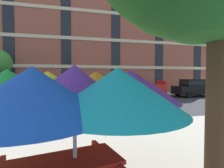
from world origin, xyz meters
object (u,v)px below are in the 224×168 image
(sedan_black_midblock, at_px, (194,87))
(patio_umbrella, at_px, (74,87))
(pickup_red, at_px, (135,88))
(sedan_black, at_px, (64,90))

(sedan_black_midblock, relative_size, patio_umbrella, 1.28)
(pickup_red, bearing_deg, sedan_black_midblock, -0.00)
(sedan_black, relative_size, pickup_red, 0.86)
(patio_umbrella, bearing_deg, sedan_black, 91.53)
(sedan_black_midblock, xyz_separation_m, patio_umbrella, (-12.50, -12.70, 0.92))
(sedan_black_midblock, height_order, patio_umbrella, patio_umbrella)
(sedan_black, distance_m, sedan_black_midblock, 12.83)
(pickup_red, height_order, sedan_black_midblock, pickup_red)
(pickup_red, bearing_deg, sedan_black, -180.00)
(sedan_black_midblock, bearing_deg, pickup_red, 180.00)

